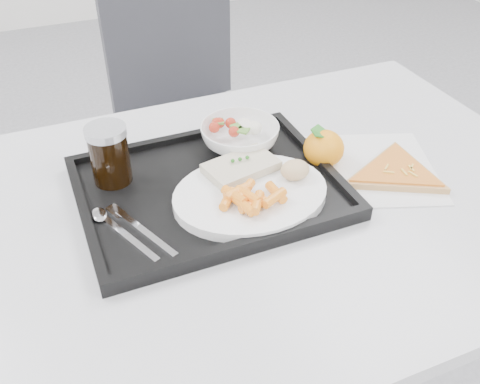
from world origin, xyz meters
The scene contains 14 objects.
table centered at (0.00, 0.30, 0.68)m, with size 1.20×0.80×0.75m.
chair centered at (0.13, 1.11, 0.54)m, with size 0.46×0.46×0.93m.
tray centered at (-0.05, 0.35, 0.76)m, with size 0.45×0.35×0.03m.
dinner_plate centered at (0.00, 0.28, 0.77)m, with size 0.27×0.27×0.02m.
fish_fillet centered at (0.01, 0.34, 0.79)m, with size 0.14×0.10×0.02m.
bread_roll centered at (0.09, 0.29, 0.80)m, with size 0.06×0.05×0.03m.
salad_bowl centered at (0.05, 0.44, 0.79)m, with size 0.15×0.15×0.05m.
cola_glass centered at (-0.20, 0.43, 0.82)m, with size 0.07×0.07×0.11m.
cutlery centered at (-0.21, 0.30, 0.77)m, with size 0.11×0.17×0.01m.
napkin centered at (0.25, 0.30, 0.75)m, with size 0.32×0.31×0.00m.
tangerine centered at (0.18, 0.35, 0.79)m, with size 0.08×0.08×0.07m.
pizza_slice centered at (0.29, 0.26, 0.76)m, with size 0.23×0.23×0.02m.
carrot_pile centered at (-0.01, 0.25, 0.80)m, with size 0.11×0.09×0.02m.
salad_contents centered at (0.06, 0.46, 0.80)m, with size 0.10×0.08×0.03m.
Camera 1 is at (-0.29, -0.38, 1.33)m, focal length 40.00 mm.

